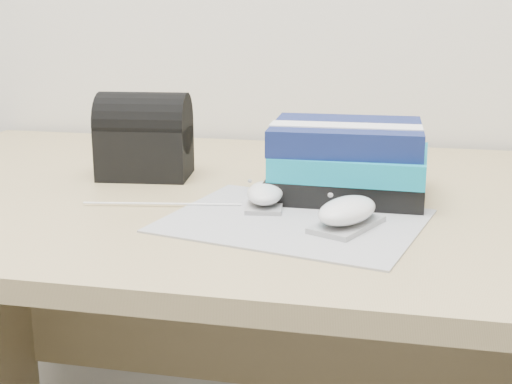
% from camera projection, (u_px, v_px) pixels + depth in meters
% --- Properties ---
extents(desk, '(1.60, 0.80, 0.73)m').
position_uv_depth(desk, '(345.00, 322.00, 1.19)').
color(desk, tan).
rests_on(desk, ground).
extents(mousepad, '(0.38, 0.32, 0.00)m').
position_uv_depth(mousepad, '(294.00, 221.00, 0.95)').
color(mousepad, gray).
rests_on(mousepad, desk).
extents(mouse_rear, '(0.06, 0.10, 0.04)m').
position_uv_depth(mouse_rear, '(265.00, 195.00, 1.01)').
color(mouse_rear, '#949496').
rests_on(mouse_rear, mousepad).
extents(mouse_front, '(0.10, 0.12, 0.04)m').
position_uv_depth(mouse_front, '(347.00, 213.00, 0.91)').
color(mouse_front, '#99999C').
rests_on(mouse_front, mousepad).
extents(usb_cable, '(0.22, 0.04, 0.00)m').
position_uv_depth(usb_cable, '(162.00, 204.00, 1.02)').
color(usb_cable, white).
rests_on(usb_cable, mousepad).
extents(book_stack, '(0.23, 0.19, 0.11)m').
position_uv_depth(book_stack, '(348.00, 161.00, 1.06)').
color(book_stack, black).
rests_on(book_stack, desk).
extents(pouch, '(0.16, 0.12, 0.14)m').
position_uv_depth(pouch, '(145.00, 136.00, 1.17)').
color(pouch, black).
rests_on(pouch, desk).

